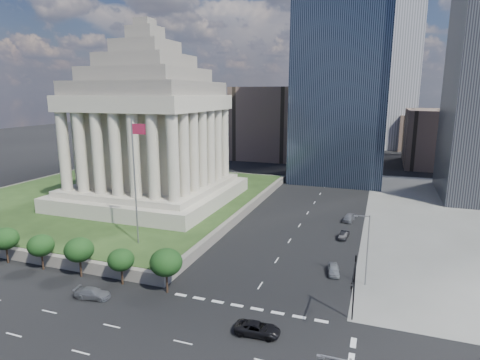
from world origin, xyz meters
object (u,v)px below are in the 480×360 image
at_px(flagpole, 135,175).
at_px(suv_grey, 93,293).
at_px(parked_sedan_near, 334,269).
at_px(war_memorial, 149,113).
at_px(pickup_truck, 258,329).
at_px(parked_sedan_mid, 344,235).
at_px(parked_sedan_far, 349,218).
at_px(traffic_signal_ne, 353,285).
at_px(street_lamp_north, 366,246).

relative_size(flagpole, suv_grey, 4.29).
bearing_deg(parked_sedan_near, flagpole, 175.91).
relative_size(war_memorial, suv_grey, 8.37).
xyz_separation_m(pickup_truck, parked_sedan_mid, (5.98, 33.36, -0.06)).
xyz_separation_m(suv_grey, parked_sedan_near, (28.25, 17.61, 0.01)).
height_order(pickup_truck, suv_grey, pickup_truck).
bearing_deg(parked_sedan_near, parked_sedan_far, 80.20).
bearing_deg(flagpole, pickup_truck, -31.10).
distance_m(traffic_signal_ne, pickup_truck, 11.52).
height_order(street_lamp_north, pickup_truck, street_lamp_north).
height_order(traffic_signal_ne, pickup_truck, traffic_signal_ne).
bearing_deg(parked_sedan_mid, flagpole, -143.51).
bearing_deg(war_memorial, parked_sedan_near, -25.94).
relative_size(street_lamp_north, suv_grey, 2.15).
height_order(war_memorial, parked_sedan_near, war_memorial).
bearing_deg(suv_grey, street_lamp_north, -73.05).
xyz_separation_m(flagpole, pickup_truck, (24.85, -14.99, -12.42)).
xyz_separation_m(war_memorial, suv_grey, (14.75, -38.53, -20.72)).
height_order(war_memorial, parked_sedan_far, war_memorial).
relative_size(flagpole, parked_sedan_mid, 5.17).
bearing_deg(street_lamp_north, parked_sedan_mid, 103.99).
xyz_separation_m(flagpole, suv_grey, (2.58, -14.53, -12.44)).
height_order(flagpole, parked_sedan_near, flagpole).
relative_size(flagpole, pickup_truck, 3.99).
xyz_separation_m(flagpole, parked_sedan_far, (30.83, 29.08, -12.34)).
bearing_deg(street_lamp_north, suv_grey, -154.51).
xyz_separation_m(parked_sedan_mid, parked_sedan_far, (0.00, 10.71, 0.14)).
relative_size(flagpole, parked_sedan_far, 4.38).
distance_m(war_memorial, parked_sedan_mid, 48.08).
distance_m(flagpole, pickup_truck, 31.56).
relative_size(street_lamp_north, parked_sedan_far, 2.19).
height_order(traffic_signal_ne, suv_grey, traffic_signal_ne).
distance_m(war_memorial, pickup_truck, 57.61).
bearing_deg(war_memorial, parked_sedan_far, 6.74).
distance_m(traffic_signal_ne, parked_sedan_near, 14.57).
distance_m(pickup_truck, parked_sedan_far, 44.48).
distance_m(pickup_truck, parked_sedan_mid, 33.89).
bearing_deg(traffic_signal_ne, parked_sedan_near, 104.65).
height_order(pickup_truck, parked_sedan_mid, pickup_truck).
bearing_deg(pickup_truck, parked_sedan_far, -11.21).
relative_size(war_memorial, pickup_truck, 7.78).
bearing_deg(flagpole, street_lamp_north, 1.63).
bearing_deg(parked_sedan_far, flagpole, -127.37).
bearing_deg(pickup_truck, traffic_signal_ne, -67.18).
xyz_separation_m(war_memorial, street_lamp_north, (47.33, -23.00, -15.74)).
xyz_separation_m(parked_sedan_near, parked_sedan_far, (0.00, 26.00, 0.09)).
bearing_deg(flagpole, parked_sedan_far, 43.33).
bearing_deg(street_lamp_north, war_memorial, 154.08).
distance_m(parked_sedan_near, parked_sedan_mid, 15.29).
relative_size(suv_grey, parked_sedan_far, 1.02).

